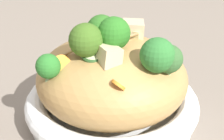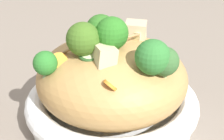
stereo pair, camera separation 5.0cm
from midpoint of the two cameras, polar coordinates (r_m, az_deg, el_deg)
The scene contains 7 objects.
ground_plane at distance 0.56m, azimuth 2.59°, elevation -8.47°, with size 3.00×3.00×0.00m, color slate.
serving_bowl at distance 0.54m, azimuth 2.65°, elevation -6.18°, with size 0.28×0.28×0.05m.
noodle_heap at distance 0.52m, azimuth 2.76°, elevation -1.27°, with size 0.24×0.24×0.14m.
broccoli_florets at distance 0.45m, azimuth 3.06°, elevation 4.53°, with size 0.19×0.15×0.09m.
carrot_coins at distance 0.47m, azimuth 4.91°, elevation 2.10°, with size 0.18×0.13×0.03m.
zucchini_slices at distance 0.53m, azimuth 2.93°, elevation 5.47°, with size 0.17×0.13×0.05m.
chicken_chunks at distance 0.51m, azimuth 5.37°, elevation 5.54°, with size 0.12×0.14×0.04m.
Camera 2 is at (0.21, 0.41, 0.32)m, focal length 52.17 mm.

